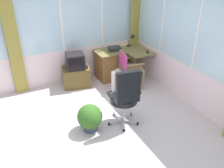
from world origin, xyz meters
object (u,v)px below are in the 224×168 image
space_heater (117,80)px  potted_plant (90,117)px  desk_lamp (133,39)px  tv_on_stand (76,72)px  wooden_armchair (127,65)px  desk (108,64)px  tv_remote (147,52)px  paper_tray (115,49)px  office_chair (126,95)px

space_heater → potted_plant: space_heater is taller
desk_lamp → tv_on_stand: (-1.60, -0.10, -0.56)m
desk_lamp → wooden_armchair: size_ratio=0.36×
wooden_armchair → tv_on_stand: (-1.06, 0.59, -0.21)m
desk → tv_remote: 1.02m
desk → wooden_armchair: (0.19, -0.61, 0.19)m
tv_on_stand → space_heater: bearing=-41.2°
tv_remote → wooden_armchair: wooden_armchair is taller
desk_lamp → potted_plant: bearing=-136.9°
tv_remote → space_heater: bearing=-144.2°
desk_lamp → paper_tray: size_ratio=1.08×
tv_on_stand → office_chair: bearing=-81.0°
tv_remote → tv_on_stand: 1.79m
desk → tv_on_stand: bearing=-178.9°
office_chair → space_heater: 1.34m
desk_lamp → tv_remote: 0.60m
tv_remote → space_heater: 1.07m
office_chair → space_heater: size_ratio=2.15×
office_chair → desk_lamp: bearing=56.5°
desk_lamp → wooden_armchair: 0.95m
office_chair → desk: bearing=73.3°
desk_lamp → space_heater: (-0.85, -0.76, -0.66)m
tv_remote → paper_tray: (-0.65, 0.48, 0.03)m
wooden_armchair → desk: bearing=107.7°
tv_on_stand → wooden_armchair: bearing=-29.4°
tv_remote → wooden_armchair: (-0.64, -0.14, -0.16)m
desk → space_heater: size_ratio=2.40×
paper_tray → office_chair: size_ratio=0.26×
space_heater → wooden_armchair: bearing=12.3°
desk → potted_plant: 2.11m
office_chair → potted_plant: bearing=166.5°
desk_lamp → potted_plant: desk_lamp is taller
wooden_armchair → potted_plant: size_ratio=1.73×
potted_plant → wooden_armchair: bearing=38.7°
desk → paper_tray: paper_tray is taller
space_heater → desk_lamp: bearing=42.1°
paper_tray → office_chair: bearing=-111.5°
space_heater → potted_plant: size_ratio=1.03×
tv_on_stand → potted_plant: bearing=-101.2°
potted_plant → desk_lamp: bearing=43.1°
tv_remote → desk: bearing=174.1°
tv_remote → potted_plant: size_ratio=0.29×
paper_tray → potted_plant: bearing=-128.5°
tv_remote → paper_tray: size_ratio=0.50×
potted_plant → tv_on_stand: bearing=78.8°
office_chair → tv_remote: bearing=45.1°
potted_plant → desk: bearing=55.2°
desk_lamp → space_heater: bearing=-137.9°
paper_tray → wooden_armchair: bearing=-88.8°
desk_lamp → office_chair: (-1.30, -1.97, -0.28)m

